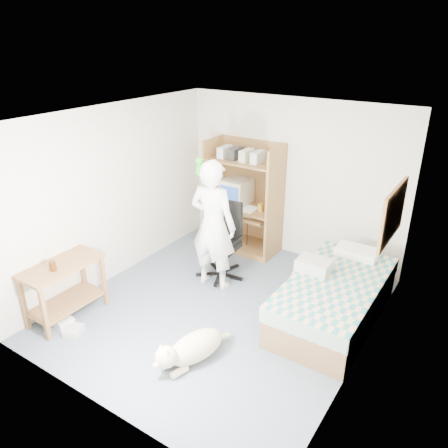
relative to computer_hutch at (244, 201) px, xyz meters
name	(u,v)px	position (x,y,z in m)	size (l,w,h in m)	color
floor	(221,309)	(0.70, -1.74, -0.82)	(4.00, 4.00, 0.00)	#4D5B69
wall_back	(292,179)	(0.70, 0.26, 0.43)	(3.60, 0.02, 2.50)	silver
wall_right	(370,262)	(2.50, -1.74, 0.43)	(0.02, 4.00, 2.50)	silver
wall_left	(115,194)	(-1.10, -1.74, 0.43)	(0.02, 4.00, 2.50)	silver
ceiling	(220,117)	(0.70, -1.74, 1.68)	(3.60, 4.00, 0.02)	white
computer_hutch	(244,201)	(0.00, 0.00, 0.00)	(1.20, 0.63, 1.80)	brown
bed	(334,299)	(2.00, -1.12, -0.53)	(1.02, 2.02, 0.66)	brown
side_desk	(64,283)	(-0.85, -2.94, -0.33)	(0.50, 1.00, 0.75)	brown
corkboard	(393,214)	(2.47, -0.84, 0.63)	(0.04, 0.94, 0.66)	#906540
office_chair	(222,250)	(0.21, -0.97, -0.42)	(0.63, 0.63, 1.12)	black
person	(213,226)	(0.27, -1.28, 0.11)	(0.68, 0.44, 1.86)	white
parrot	(201,169)	(0.07, -1.27, 0.88)	(0.14, 0.24, 0.38)	#159218
dog	(192,348)	(0.98, -2.74, -0.65)	(0.51, 1.03, 0.39)	#CBB188
printer_cart	(312,284)	(1.67, -1.05, -0.47)	(0.44, 0.36, 0.53)	silver
printer	(314,266)	(1.67, -1.05, -0.20)	(0.42, 0.32, 0.18)	#AAAAA5
crt_monitor	(237,191)	(-0.15, 0.01, 0.15)	(0.43, 0.46, 0.40)	beige
keyboard	(241,213)	(0.04, -0.16, -0.15)	(0.45, 0.16, 0.03)	beige
pencil_cup	(260,207)	(0.35, -0.09, 0.00)	(0.08, 0.08, 0.12)	gold
drink_glass	(53,266)	(-0.80, -3.08, -0.01)	(0.08, 0.08, 0.12)	#3D1A09
floor_box_a	(63,322)	(-0.75, -3.11, -0.77)	(0.25, 0.20, 0.10)	silver
floor_box_b	(74,331)	(-0.50, -3.15, -0.78)	(0.18, 0.22, 0.08)	#B3B3AE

